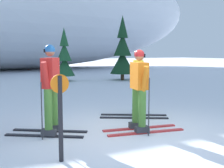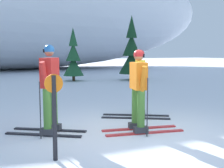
{
  "view_description": "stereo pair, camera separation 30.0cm",
  "coord_description": "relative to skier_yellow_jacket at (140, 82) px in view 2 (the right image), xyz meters",
  "views": [
    {
      "loc": [
        -3.25,
        -4.4,
        1.64
      ],
      "look_at": [
        -0.21,
        0.82,
        0.95
      ],
      "focal_mm": 44.91,
      "sensor_mm": 36.0,
      "label": 1
    },
    {
      "loc": [
        -2.99,
        -4.55,
        1.64
      ],
      "look_at": [
        -0.21,
        0.82,
        0.95
      ],
      "focal_mm": 44.91,
      "sensor_mm": 36.0,
      "label": 2
    }
  ],
  "objects": [
    {
      "name": "trail_marker_post",
      "position": [
        -2.69,
        -1.8,
        -0.13
      ],
      "size": [
        0.28,
        0.07,
        1.32
      ],
      "color": "black",
      "rests_on": "ground"
    },
    {
      "name": "pine_tree_far_right",
      "position": [
        4.8,
        8.27,
        0.69
      ],
      "size": [
        1.46,
        1.46,
        3.78
      ],
      "color": "#47301E",
      "rests_on": "ground"
    },
    {
      "name": "skier_red_jacket",
      "position": [
        -2.37,
        -0.36,
        0.07
      ],
      "size": [
        1.54,
        1.3,
        1.79
      ],
      "color": "black",
      "rests_on": "ground"
    },
    {
      "name": "skier_orange_jacket",
      "position": [
        -0.73,
        -1.08,
        0.0
      ],
      "size": [
        1.71,
        0.84,
        1.69
      ],
      "color": "red",
      "rests_on": "ground"
    },
    {
      "name": "snow_ridge_background",
      "position": [
        -0.2,
        22.46,
        5.13
      ],
      "size": [
        42.35,
        19.06,
        12.03
      ],
      "primitive_type": "ellipsoid",
      "color": "white",
      "rests_on": "ground"
    },
    {
      "name": "ground_plane",
      "position": [
        -0.82,
        -1.3,
        -0.89
      ],
      "size": [
        120.0,
        120.0,
        0.0
      ],
      "primitive_type": "plane",
      "color": "white"
    },
    {
      "name": "skier_yellow_jacket",
      "position": [
        0.0,
        0.0,
        0.0
      ],
      "size": [
        1.66,
        1.28,
        1.7
      ],
      "color": "black",
      "rests_on": "ground"
    },
    {
      "name": "pine_tree_center_right",
      "position": [
        1.6,
        9.36,
        0.38
      ],
      "size": [
        1.17,
        1.17,
        3.02
      ],
      "color": "#47301E",
      "rests_on": "ground"
    }
  ]
}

